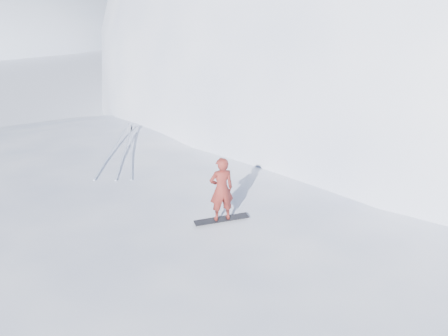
% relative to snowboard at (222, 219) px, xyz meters
% --- Properties ---
extents(ground, '(400.00, 400.00, 0.00)m').
position_rel_snowboard_xyz_m(ground, '(-2.54, -0.78, -2.41)').
color(ground, white).
rests_on(ground, ground).
extents(near_ridge, '(36.00, 28.00, 4.80)m').
position_rel_snowboard_xyz_m(near_ridge, '(-1.54, 2.22, -2.41)').
color(near_ridge, white).
rests_on(near_ridge, ground).
extents(peak_shoulder, '(28.00, 24.00, 18.00)m').
position_rel_snowboard_xyz_m(peak_shoulder, '(7.46, 19.22, -2.41)').
color(peak_shoulder, white).
rests_on(peak_shoulder, ground).
extents(far_ridge_c, '(140.00, 90.00, 36.00)m').
position_rel_snowboard_xyz_m(far_ridge_c, '(-42.54, 109.22, -2.41)').
color(far_ridge_c, white).
rests_on(far_ridge_c, ground).
extents(wind_bumps, '(16.00, 14.40, 1.00)m').
position_rel_snowboard_xyz_m(wind_bumps, '(-3.10, 1.34, -2.41)').
color(wind_bumps, white).
rests_on(wind_bumps, ground).
extents(snowboard, '(1.51, 0.81, 0.03)m').
position_rel_snowboard_xyz_m(snowboard, '(0.00, 0.00, 0.00)').
color(snowboard, black).
rests_on(snowboard, near_ridge).
extents(snowboarder, '(0.77, 0.64, 1.80)m').
position_rel_snowboard_xyz_m(snowboarder, '(0.00, 0.00, 0.91)').
color(snowboarder, maroon).
rests_on(snowboarder, snowboard).
extents(board_tracks, '(1.76, 5.99, 0.04)m').
position_rel_snowboard_xyz_m(board_tracks, '(-4.19, 5.20, 0.01)').
color(board_tracks, silver).
rests_on(board_tracks, ground).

